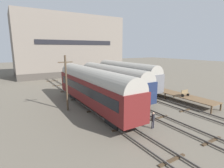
# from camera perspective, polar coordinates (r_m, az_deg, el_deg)

# --- Properties ---
(ground_plane) EXTENTS (200.00, 200.00, 0.00)m
(ground_plane) POSITION_cam_1_polar(r_m,az_deg,el_deg) (22.99, 9.60, -8.49)
(ground_plane) COLOR #60594C
(track_left) EXTENTS (2.60, 60.00, 0.26)m
(track_left) POSITION_cam_1_polar(r_m,az_deg,el_deg) (20.20, -1.30, -10.76)
(track_left) COLOR #4C4742
(track_left) RESTS_ON ground
(track_middle) EXTENTS (2.60, 60.00, 0.26)m
(track_middle) POSITION_cam_1_polar(r_m,az_deg,el_deg) (22.94, 9.62, -8.15)
(track_middle) COLOR #4C4742
(track_middle) RESTS_ON ground
(track_right) EXTENTS (2.60, 60.00, 0.26)m
(track_right) POSITION_cam_1_polar(r_m,az_deg,el_deg) (26.35, 17.86, -5.96)
(track_right) COLOR #4C4742
(track_right) RESTS_ON ground
(train_car_navy) EXTENTS (2.94, 17.27, 5.16)m
(train_car_navy) POSITION_cam_1_polar(r_m,az_deg,el_deg) (28.09, -0.23, 1.55)
(train_car_navy) COLOR black
(train_car_navy) RESTS_ON ground
(train_car_grey) EXTENTS (3.02, 16.32, 5.32)m
(train_car_grey) POSITION_cam_1_polar(r_m,az_deg,el_deg) (33.21, 4.50, 3.21)
(train_car_grey) COLOR black
(train_car_grey) RESTS_ON ground
(train_car_maroon) EXTENTS (2.99, 18.07, 5.39)m
(train_car_maroon) POSITION_cam_1_polar(r_m,az_deg,el_deg) (22.66, -6.31, -0.59)
(train_car_maroon) COLOR black
(train_car_maroon) RESTS_ON ground
(station_platform) EXTENTS (2.45, 14.80, 1.05)m
(station_platform) POSITION_cam_1_polar(r_m,az_deg,el_deg) (29.20, 18.39, -2.61)
(station_platform) COLOR brown
(station_platform) RESTS_ON ground
(bench) EXTENTS (1.40, 0.40, 0.91)m
(bench) POSITION_cam_1_polar(r_m,az_deg,el_deg) (27.24, 22.75, -2.69)
(bench) COLOR brown
(bench) RESTS_ON station_platform
(person_worker) EXTENTS (0.32, 0.32, 1.70)m
(person_worker) POSITION_cam_1_polar(r_m,az_deg,el_deg) (17.96, 13.26, -11.00)
(person_worker) COLOR #282833
(person_worker) RESTS_ON ground
(utility_pole) EXTENTS (1.80, 0.24, 7.01)m
(utility_pole) POSITION_cam_1_polar(r_m,az_deg,el_deg) (22.47, -14.68, 0.53)
(utility_pole) COLOR #473828
(utility_pole) RESTS_ON ground
(warehouse_building) EXTENTS (30.35, 12.33, 17.07)m
(warehouse_building) POSITION_cam_1_polar(r_m,az_deg,el_deg) (55.30, -13.72, 11.96)
(warehouse_building) COLOR #46403A
(warehouse_building) RESTS_ON ground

